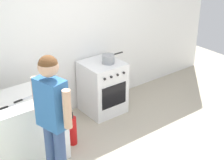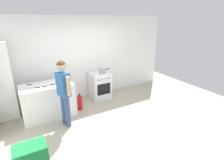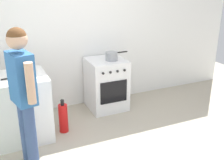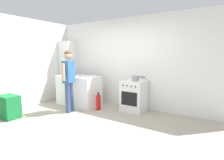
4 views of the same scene
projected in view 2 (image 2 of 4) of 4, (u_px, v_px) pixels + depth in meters
ground_plane at (115, 123)px, 4.43m from camera, size 8.00×8.00×0.00m
back_wall at (84, 58)px, 5.58m from camera, size 6.00×0.10×2.60m
counter_unit at (48, 101)px, 4.62m from camera, size 1.30×0.70×0.90m
oven_left at (100, 85)px, 5.74m from camera, size 0.60×0.62×0.85m
pot at (102, 71)px, 5.54m from camera, size 0.38×0.20×0.14m
knife_carving at (33, 88)px, 4.25m from camera, size 0.33×0.12×0.01m
knife_chef at (33, 84)px, 4.51m from camera, size 0.31×0.05×0.01m
knife_paring at (46, 86)px, 4.36m from camera, size 0.21×0.03×0.01m
knife_bread at (56, 84)px, 4.54m from camera, size 0.35×0.07×0.01m
person at (64, 88)px, 4.04m from camera, size 0.28×0.56×1.64m
fire_extinguisher at (80, 103)px, 5.01m from camera, size 0.13×0.13×0.50m
recycling_crate_upper at (30, 153)px, 2.88m from camera, size 0.52×0.36×0.28m
larder_cabinet at (3, 82)px, 4.39m from camera, size 0.48×0.44×2.00m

